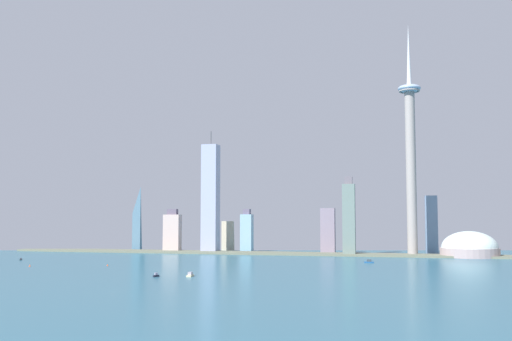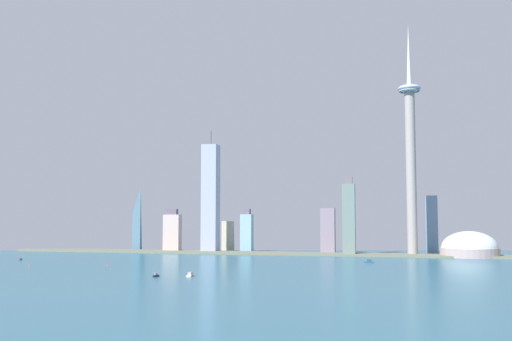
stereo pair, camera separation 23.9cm
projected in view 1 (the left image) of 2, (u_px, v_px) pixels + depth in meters
name	position (u px, v px, depth m)	size (l,w,h in m)	color
ground_plane	(112.00, 291.00, 453.35)	(6000.00, 6000.00, 0.00)	#2B5F75
waterfront_pier	(257.00, 253.00, 905.25)	(815.31, 51.10, 2.85)	#686D59
observation_tower	(411.00, 146.00, 879.82)	(34.11, 34.11, 350.79)	gray
stadium_dome	(470.00, 249.00, 837.79)	(81.92, 81.92, 47.47)	#A38F8F
skyscraper_0	(431.00, 224.00, 925.28)	(18.70, 22.84, 90.59)	slate
skyscraper_1	(139.00, 218.00, 1007.96)	(14.70, 21.37, 114.55)	slate
skyscraper_2	(229.00, 236.00, 1006.54)	(20.09, 25.68, 71.42)	beige
skyscraper_3	(211.00, 198.00, 951.74)	(25.22, 23.73, 196.99)	#99A0C1
skyscraper_4	(172.00, 232.00, 960.14)	(27.29, 15.37, 69.89)	#BDA5A0
skyscraper_5	(349.00, 218.00, 872.18)	(18.59, 12.85, 117.39)	slate
skyscraper_6	(328.00, 231.00, 908.75)	(22.07, 13.21, 70.65)	gray
skyscraper_7	(247.00, 232.00, 963.63)	(18.79, 16.74, 69.99)	#84ACC3
boat_0	(369.00, 262.00, 733.28)	(11.82, 4.74, 4.21)	navy
boat_2	(156.00, 275.00, 562.94)	(5.05, 6.38, 4.01)	#1E2130
boat_4	(190.00, 275.00, 566.52)	(6.31, 13.99, 4.19)	beige
boat_5	(21.00, 259.00, 777.53)	(6.07, 8.30, 2.87)	black
channel_buoy_0	(30.00, 265.00, 678.36)	(1.92, 1.92, 2.50)	#E54C19
channel_buoy_1	(107.00, 265.00, 687.72)	(1.86, 1.86, 2.06)	#E54C19
airplane	(211.00, 153.00, 983.39)	(34.41, 31.69, 7.94)	silver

